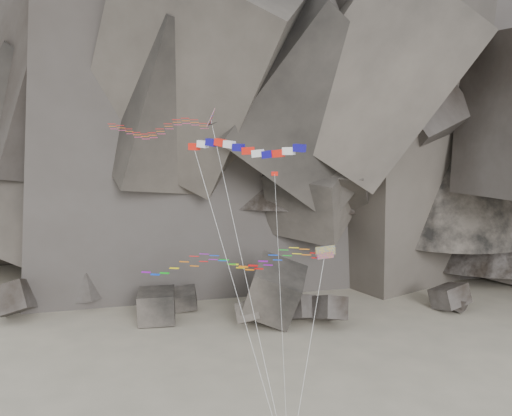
# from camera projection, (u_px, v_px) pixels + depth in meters

# --- Properties ---
(headland) EXTENTS (110.00, 70.00, 84.00)m
(headland) POSITION_uv_depth(u_px,v_px,m) (279.00, 38.00, 107.62)
(headland) COLOR #554D46
(headland) RESTS_ON ground
(boulder_field) EXTENTS (65.53, 16.31, 9.55)m
(boulder_field) POSITION_uv_depth(u_px,v_px,m) (205.00, 302.00, 77.47)
(boulder_field) COLOR #47423F
(boulder_field) RESTS_ON ground
(delta_kite) EXTENTS (16.03, 8.48, 26.28)m
(delta_kite) POSITION_uv_depth(u_px,v_px,m) (154.00, 127.00, 46.35)
(delta_kite) COLOR red
(delta_kite) RESTS_ON ground
(banner_kite) EXTENTS (8.92, 4.74, 23.89)m
(banner_kite) POSITION_uv_depth(u_px,v_px,m) (244.00, 150.00, 40.35)
(banner_kite) COLOR red
(banner_kite) RESTS_ON ground
(parafoil_kite) EXTENTS (15.35, 4.17, 16.10)m
(parafoil_kite) POSITION_uv_depth(u_px,v_px,m) (226.00, 261.00, 43.16)
(parafoil_kite) COLOR yellow
(parafoil_kite) RESTS_ON ground
(pennant_kite) EXTENTS (1.90, 6.44, 21.22)m
(pennant_kite) POSITION_uv_depth(u_px,v_px,m) (278.00, 244.00, 43.66)
(pennant_kite) COLOR red
(pennant_kite) RESTS_ON ground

